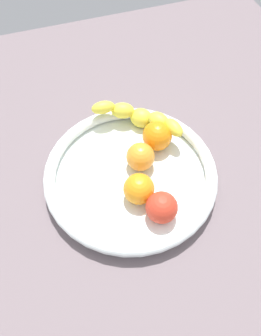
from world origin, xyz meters
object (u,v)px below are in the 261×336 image
banana_draped_left (140,117)px  tomato_red (162,207)px  orange_mid_left (140,189)px  fruit_bowl (130,175)px  orange_mid_right (157,136)px  orange_front (140,157)px

banana_draped_left → tomato_red: bearing=-98.8°
orange_mid_left → fruit_bowl: bearing=91.5°
orange_mid_left → orange_mid_right: 13.66cm
fruit_bowl → orange_mid_left: size_ratio=5.81×
fruit_bowl → orange_front: size_ratio=5.99×
fruit_bowl → orange_front: 4.30cm
banana_draped_left → orange_mid_left: banana_draped_left is taller
orange_front → orange_mid_left: orange_mid_left is taller
banana_draped_left → orange_mid_right: same height
banana_draped_left → orange_front: banana_draped_left is taller
banana_draped_left → orange_mid_right: (1.79, -6.09, -0.34)cm
orange_front → orange_mid_right: size_ratio=0.93×
orange_front → orange_mid_left: (-2.70, -7.23, 0.10)cm
orange_mid_left → banana_draped_left: bearing=70.6°
fruit_bowl → orange_mid_right: 10.36cm
fruit_bowl → banana_draped_left: bearing=62.8°
orange_mid_right → tomato_red: 17.14cm
fruit_bowl → orange_mid_right: bearing=36.8°
fruit_bowl → orange_mid_left: bearing=-88.5°
fruit_bowl → tomato_red: (2.73, -10.33, 2.59)cm
tomato_red → orange_front: bearing=89.5°
fruit_bowl → tomato_red: size_ratio=5.83×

